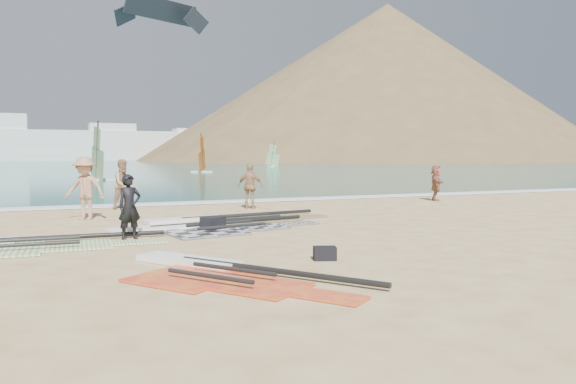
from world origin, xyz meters
name	(u,v)px	position (x,y,z in m)	size (l,w,h in m)	color
ground	(350,250)	(0.00, 0.00, 0.00)	(300.00, 300.00, 0.00)	#DDC081
sea	(77,162)	(0.00, 132.00, 0.00)	(300.00, 240.00, 0.06)	#0D555D
surf_line	(205,203)	(0.00, 12.30, 0.00)	(300.00, 1.20, 0.04)	white
far_town	(8,143)	(-15.72, 150.00, 4.49)	(160.00, 8.00, 12.00)	white
headland_main	(386,160)	(85.00, 130.00, 0.00)	(143.00, 143.00, 45.00)	brown
headland_minor	(458,159)	(120.00, 140.00, 0.00)	(70.00, 70.00, 28.00)	brown
rig_grey	(203,228)	(-2.13, 4.38, 0.05)	(6.05, 2.84, 0.20)	#232325
rig_green	(11,245)	(-6.78, 3.31, 0.05)	(5.84, 2.40, 0.20)	#80C035
rig_orange	(227,220)	(-0.98, 5.97, 0.05)	(5.86, 2.66, 0.20)	#FD6605
rig_red	(216,272)	(-3.35, -1.23, 0.05)	(3.76, 4.87, 0.20)	red
gear_bag_near	(213,224)	(-1.92, 4.13, 0.19)	(0.60, 0.44, 0.38)	black
gear_bag_far	(325,253)	(-1.01, -0.76, 0.13)	(0.44, 0.31, 0.26)	black
person_wetsuit	(130,207)	(-4.18, 3.43, 0.79)	(0.58, 0.38, 1.59)	black
beachgoer_left	(124,184)	(-3.39, 11.25, 0.93)	(0.90, 0.70, 1.86)	tan
beachgoer_mid	(85,188)	(-4.94, 8.16, 0.99)	(1.28, 0.74, 1.98)	tan
beachgoer_back	(250,186)	(0.98, 9.39, 0.85)	(1.00, 0.42, 1.70)	tan
beachgoer_right	(436,183)	(9.68, 9.59, 0.78)	(1.45, 0.46, 1.56)	#A5624A
windsurfer_left	(97,163)	(-2.66, 33.58, 1.31)	(2.57, 2.97, 4.52)	white
windsurfer_centre	(202,161)	(9.04, 48.22, 1.25)	(2.36, 2.53, 4.25)	white
windsurfer_right	(273,159)	(24.69, 67.41, 1.14)	(2.04, 2.13, 3.75)	white
kitesurf_kite	(161,12)	(3.60, 40.80, 14.63)	(7.92, 4.34, 2.72)	black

